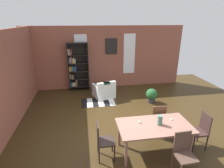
{
  "coord_description": "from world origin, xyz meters",
  "views": [
    {
      "loc": [
        -1.07,
        -4.14,
        3.17
      ],
      "look_at": [
        -0.12,
        1.69,
        1.04
      ],
      "focal_mm": 28.96,
      "sensor_mm": 36.0,
      "label": 1
    }
  ],
  "objects_px": {
    "vase_on_table": "(160,120)",
    "armchair_white": "(104,91)",
    "dining_table": "(154,128)",
    "dining_chair_far_right": "(157,118)",
    "dining_chair_head_left": "(103,139)",
    "bookshelf_tall": "(77,67)",
    "dining_chair_head_right": "(200,129)",
    "dining_chair_near_right": "(184,152)",
    "potted_plant_by_shelf": "(152,95)"
  },
  "relations": [
    {
      "from": "vase_on_table",
      "to": "armchair_white",
      "type": "xyz_separation_m",
      "value": [
        -0.92,
        3.59,
        -0.62
      ]
    },
    {
      "from": "dining_table",
      "to": "dining_chair_far_right",
      "type": "xyz_separation_m",
      "value": [
        0.39,
        0.7,
        -0.17
      ]
    },
    {
      "from": "dining_chair_head_left",
      "to": "bookshelf_tall",
      "type": "relative_size",
      "value": 0.43
    },
    {
      "from": "bookshelf_tall",
      "to": "dining_chair_head_right",
      "type": "bearing_deg",
      "value": -55.76
    },
    {
      "from": "vase_on_table",
      "to": "dining_chair_near_right",
      "type": "relative_size",
      "value": 0.26
    },
    {
      "from": "vase_on_table",
      "to": "dining_chair_near_right",
      "type": "xyz_separation_m",
      "value": [
        0.27,
        -0.7,
        -0.38
      ]
    },
    {
      "from": "vase_on_table",
      "to": "bookshelf_tall",
      "type": "xyz_separation_m",
      "value": [
        -2.02,
        4.64,
        0.19
      ]
    },
    {
      "from": "dining_table",
      "to": "potted_plant_by_shelf",
      "type": "distance_m",
      "value": 2.96
    },
    {
      "from": "dining_chair_head_right",
      "to": "potted_plant_by_shelf",
      "type": "xyz_separation_m",
      "value": [
        -0.24,
        2.76,
        -0.2
      ]
    },
    {
      "from": "dining_chair_head_left",
      "to": "potted_plant_by_shelf",
      "type": "xyz_separation_m",
      "value": [
        2.27,
        2.76,
        -0.2
      ]
    },
    {
      "from": "dining_table",
      "to": "armchair_white",
      "type": "relative_size",
      "value": 1.78
    },
    {
      "from": "dining_chair_near_right",
      "to": "armchair_white",
      "type": "distance_m",
      "value": 4.46
    },
    {
      "from": "dining_chair_head_right",
      "to": "potted_plant_by_shelf",
      "type": "relative_size",
      "value": 1.66
    },
    {
      "from": "dining_chair_near_right",
      "to": "dining_chair_head_left",
      "type": "relative_size",
      "value": 1.0
    },
    {
      "from": "dining_chair_near_right",
      "to": "dining_chair_head_right",
      "type": "bearing_deg",
      "value": 39.19
    },
    {
      "from": "dining_table",
      "to": "dining_chair_far_right",
      "type": "height_order",
      "value": "dining_chair_far_right"
    },
    {
      "from": "dining_table",
      "to": "armchair_white",
      "type": "xyz_separation_m",
      "value": [
        -0.79,
        3.59,
        -0.41
      ]
    },
    {
      "from": "dining_chair_far_right",
      "to": "dining_chair_near_right",
      "type": "bearing_deg",
      "value": -89.83
    },
    {
      "from": "dining_chair_near_right",
      "to": "bookshelf_tall",
      "type": "distance_m",
      "value": 5.84
    },
    {
      "from": "dining_chair_near_right",
      "to": "bookshelf_tall",
      "type": "bearing_deg",
      "value": 113.26
    },
    {
      "from": "dining_chair_far_right",
      "to": "armchair_white",
      "type": "xyz_separation_m",
      "value": [
        -1.18,
        2.89,
        -0.23
      ]
    },
    {
      "from": "dining_chair_head_left",
      "to": "dining_chair_far_right",
      "type": "xyz_separation_m",
      "value": [
        1.65,
        0.7,
        0.0
      ]
    },
    {
      "from": "dining_chair_far_right",
      "to": "potted_plant_by_shelf",
      "type": "distance_m",
      "value": 2.16
    },
    {
      "from": "dining_chair_head_right",
      "to": "potted_plant_by_shelf",
      "type": "distance_m",
      "value": 2.77
    },
    {
      "from": "vase_on_table",
      "to": "dining_chair_far_right",
      "type": "height_order",
      "value": "vase_on_table"
    },
    {
      "from": "bookshelf_tall",
      "to": "potted_plant_by_shelf",
      "type": "height_order",
      "value": "bookshelf_tall"
    },
    {
      "from": "dining_chair_head_left",
      "to": "armchair_white",
      "type": "bearing_deg",
      "value": 82.68
    },
    {
      "from": "vase_on_table",
      "to": "bookshelf_tall",
      "type": "distance_m",
      "value": 5.06
    },
    {
      "from": "dining_chair_near_right",
      "to": "bookshelf_tall",
      "type": "height_order",
      "value": "bookshelf_tall"
    },
    {
      "from": "dining_chair_head_right",
      "to": "armchair_white",
      "type": "distance_m",
      "value": 4.14
    },
    {
      "from": "bookshelf_tall",
      "to": "armchair_white",
      "type": "distance_m",
      "value": 1.73
    },
    {
      "from": "dining_table",
      "to": "dining_chair_head_left",
      "type": "distance_m",
      "value": 1.27
    },
    {
      "from": "potted_plant_by_shelf",
      "to": "bookshelf_tall",
      "type": "bearing_deg",
      "value": 147.21
    },
    {
      "from": "dining_table",
      "to": "dining_chair_far_right",
      "type": "distance_m",
      "value": 0.82
    },
    {
      "from": "dining_chair_near_right",
      "to": "potted_plant_by_shelf",
      "type": "relative_size",
      "value": 1.66
    },
    {
      "from": "dining_chair_near_right",
      "to": "bookshelf_tall",
      "type": "relative_size",
      "value": 0.43
    },
    {
      "from": "vase_on_table",
      "to": "dining_chair_near_right",
      "type": "height_order",
      "value": "vase_on_table"
    },
    {
      "from": "armchair_white",
      "to": "dining_chair_far_right",
      "type": "bearing_deg",
      "value": -67.73
    },
    {
      "from": "vase_on_table",
      "to": "dining_chair_head_right",
      "type": "relative_size",
      "value": 0.26
    },
    {
      "from": "dining_table",
      "to": "dining_chair_head_left",
      "type": "xyz_separation_m",
      "value": [
        -1.26,
        0.0,
        -0.17
      ]
    },
    {
      "from": "dining_chair_far_right",
      "to": "bookshelf_tall",
      "type": "height_order",
      "value": "bookshelf_tall"
    },
    {
      "from": "vase_on_table",
      "to": "dining_chair_far_right",
      "type": "relative_size",
      "value": 0.26
    },
    {
      "from": "dining_chair_head_right",
      "to": "armchair_white",
      "type": "height_order",
      "value": "dining_chair_head_right"
    },
    {
      "from": "dining_table",
      "to": "vase_on_table",
      "type": "xyz_separation_m",
      "value": [
        0.12,
        -0.0,
        0.21
      ]
    },
    {
      "from": "dining_chair_head_left",
      "to": "bookshelf_tall",
      "type": "bearing_deg",
      "value": 97.92
    },
    {
      "from": "dining_chair_head_right",
      "to": "potted_plant_by_shelf",
      "type": "bearing_deg",
      "value": 94.9
    },
    {
      "from": "dining_chair_near_right",
      "to": "dining_chair_far_right",
      "type": "relative_size",
      "value": 1.0
    },
    {
      "from": "dining_chair_near_right",
      "to": "bookshelf_tall",
      "type": "xyz_separation_m",
      "value": [
        -2.3,
        5.34,
        0.58
      ]
    },
    {
      "from": "dining_chair_far_right",
      "to": "armchair_white",
      "type": "relative_size",
      "value": 0.96
    },
    {
      "from": "dining_table",
      "to": "dining_chair_head_left",
      "type": "height_order",
      "value": "dining_chair_head_left"
    }
  ]
}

